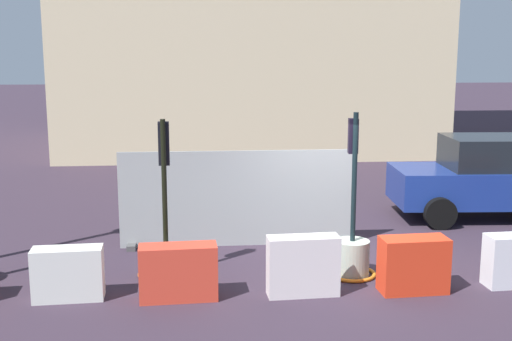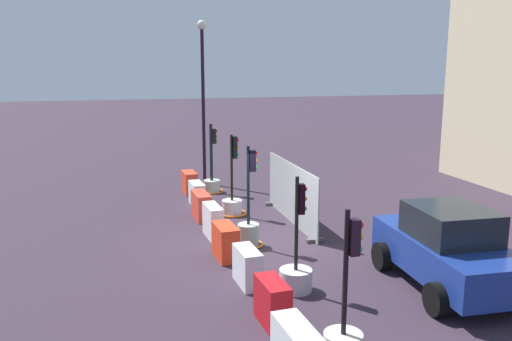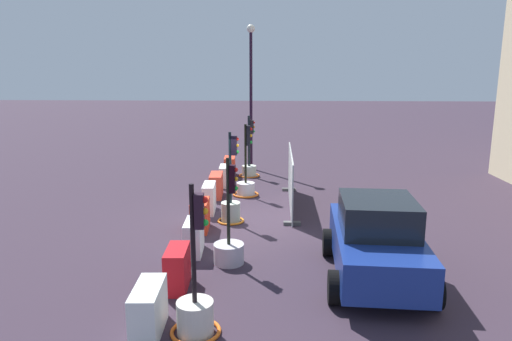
{
  "view_description": "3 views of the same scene",
  "coord_description": "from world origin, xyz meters",
  "px_view_note": "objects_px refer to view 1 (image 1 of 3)",
  "views": [
    {
      "loc": [
        -2.31,
        -10.31,
        3.68
      ],
      "look_at": [
        -1.41,
        0.61,
        1.62
      ],
      "focal_mm": 45.52,
      "sensor_mm": 36.0,
      "label": 1
    },
    {
      "loc": [
        13.26,
        -3.65,
        4.81
      ],
      "look_at": [
        -2.05,
        0.53,
        1.59
      ],
      "focal_mm": 37.36,
      "sensor_mm": 36.0,
      "label": 2
    },
    {
      "loc": [
        13.21,
        1.1,
        4.37
      ],
      "look_at": [
        0.73,
        0.51,
        1.71
      ],
      "focal_mm": 32.36,
      "sensor_mm": 36.0,
      "label": 3
    }
  ],
  "objects_px": {
    "traffic_light_2": "(352,249)",
    "construction_barrier_1": "(68,274)",
    "construction_barrier_3": "(303,266)",
    "construction_barrier_4": "(413,265)",
    "traffic_light_1": "(166,253)",
    "construction_barrier_2": "(178,272)",
    "car_blue_estate": "(483,179)"
  },
  "relations": [
    {
      "from": "traffic_light_2",
      "to": "construction_barrier_1",
      "type": "distance_m",
      "value": 4.49
    },
    {
      "from": "construction_barrier_3",
      "to": "construction_barrier_4",
      "type": "bearing_deg",
      "value": -0.23
    },
    {
      "from": "traffic_light_1",
      "to": "construction_barrier_1",
      "type": "relative_size",
      "value": 2.47
    },
    {
      "from": "construction_barrier_2",
      "to": "traffic_light_2",
      "type": "bearing_deg",
      "value": 16.1
    },
    {
      "from": "traffic_light_1",
      "to": "car_blue_estate",
      "type": "relative_size",
      "value": 0.65
    },
    {
      "from": "traffic_light_1",
      "to": "construction_barrier_3",
      "type": "bearing_deg",
      "value": -26.04
    },
    {
      "from": "construction_barrier_1",
      "to": "construction_barrier_4",
      "type": "bearing_deg",
      "value": -1.22
    },
    {
      "from": "traffic_light_1",
      "to": "construction_barrier_2",
      "type": "bearing_deg",
      "value": -77.34
    },
    {
      "from": "car_blue_estate",
      "to": "traffic_light_2",
      "type": "bearing_deg",
      "value": -136.95
    },
    {
      "from": "construction_barrier_1",
      "to": "construction_barrier_4",
      "type": "relative_size",
      "value": 1.0
    },
    {
      "from": "traffic_light_2",
      "to": "construction_barrier_4",
      "type": "height_order",
      "value": "traffic_light_2"
    },
    {
      "from": "traffic_light_1",
      "to": "construction_barrier_3",
      "type": "relative_size",
      "value": 2.36
    },
    {
      "from": "traffic_light_2",
      "to": "construction_barrier_4",
      "type": "distance_m",
      "value": 1.11
    },
    {
      "from": "traffic_light_1",
      "to": "traffic_light_2",
      "type": "distance_m",
      "value": 3.05
    },
    {
      "from": "construction_barrier_3",
      "to": "traffic_light_2",
      "type": "bearing_deg",
      "value": 40.23
    },
    {
      "from": "traffic_light_1",
      "to": "traffic_light_2",
      "type": "relative_size",
      "value": 0.96
    },
    {
      "from": "traffic_light_2",
      "to": "construction_barrier_4",
      "type": "relative_size",
      "value": 2.58
    },
    {
      "from": "car_blue_estate",
      "to": "traffic_light_1",
      "type": "bearing_deg",
      "value": -154.42
    },
    {
      "from": "construction_barrier_2",
      "to": "construction_barrier_4",
      "type": "distance_m",
      "value": 3.58
    },
    {
      "from": "construction_barrier_3",
      "to": "car_blue_estate",
      "type": "xyz_separation_m",
      "value": [
        4.66,
        4.27,
        0.41
      ]
    },
    {
      "from": "traffic_light_2",
      "to": "construction_barrier_2",
      "type": "xyz_separation_m",
      "value": [
        -2.81,
        -0.81,
        -0.04
      ]
    },
    {
      "from": "construction_barrier_4",
      "to": "construction_barrier_2",
      "type": "bearing_deg",
      "value": -179.8
    },
    {
      "from": "construction_barrier_1",
      "to": "traffic_light_1",
      "type": "bearing_deg",
      "value": 33.55
    },
    {
      "from": "traffic_light_2",
      "to": "car_blue_estate",
      "type": "xyz_separation_m",
      "value": [
        3.72,
        3.48,
        0.42
      ]
    },
    {
      "from": "traffic_light_1",
      "to": "construction_barrier_2",
      "type": "distance_m",
      "value": 1.08
    },
    {
      "from": "traffic_light_1",
      "to": "construction_barrier_3",
      "type": "height_order",
      "value": "traffic_light_1"
    },
    {
      "from": "traffic_light_1",
      "to": "car_blue_estate",
      "type": "distance_m",
      "value": 7.52
    },
    {
      "from": "construction_barrier_4",
      "to": "traffic_light_1",
      "type": "bearing_deg",
      "value": 164.79
    },
    {
      "from": "construction_barrier_1",
      "to": "construction_barrier_2",
      "type": "height_order",
      "value": "construction_barrier_2"
    },
    {
      "from": "construction_barrier_3",
      "to": "construction_barrier_4",
      "type": "xyz_separation_m",
      "value": [
        1.7,
        -0.01,
        -0.03
      ]
    },
    {
      "from": "traffic_light_1",
      "to": "construction_barrier_4",
      "type": "xyz_separation_m",
      "value": [
        3.81,
        -1.04,
        0.04
      ]
    },
    {
      "from": "traffic_light_1",
      "to": "construction_barrier_2",
      "type": "height_order",
      "value": "traffic_light_1"
    }
  ]
}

